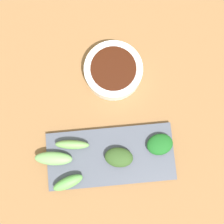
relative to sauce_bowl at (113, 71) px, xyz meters
The scene contains 8 objects.
tabletop 0.12m from the sauce_bowl, 19.58° to the right, with size 2.10×2.10×0.02m, color brown.
sauce_bowl is the anchor object (origin of this frame).
serving_plate 0.20m from the sauce_bowl, ahead, with size 0.13×0.29×0.01m, color #454856.
broccoli_leafy_0 0.20m from the sauce_bowl, ahead, with size 0.04×0.06×0.03m, color #2F4B1F.
broccoli_stalk_1 0.28m from the sauce_bowl, 26.59° to the right, with size 0.03×0.07×0.03m, color #5DA24C.
broccoli_leafy_2 0.20m from the sauce_bowl, 26.07° to the left, with size 0.05×0.06×0.02m, color #19581D.
broccoli_stalk_3 0.25m from the sauce_bowl, 38.59° to the right, with size 0.03×0.09×0.02m, color #6FA35A.
broccoli_stalk_4 0.20m from the sauce_bowl, 33.39° to the right, with size 0.02×0.08×0.03m, color #6DA253.
Camera 1 is at (0.09, 0.02, 0.71)m, focal length 47.20 mm.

